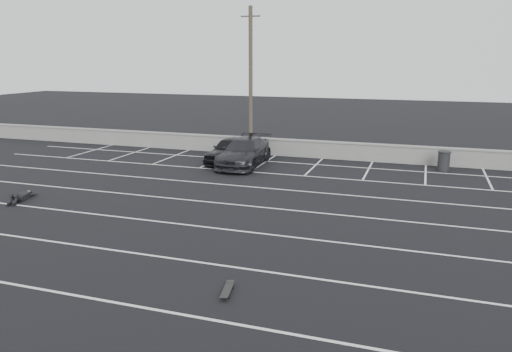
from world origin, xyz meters
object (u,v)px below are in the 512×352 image
(car_right, at_px, (244,152))
(trash_bin, at_px, (444,161))
(person, at_px, (23,193))
(skateboard, at_px, (227,290))
(utility_pole, at_px, (251,82))
(car_left, at_px, (231,150))

(car_right, distance_m, trash_bin, 10.98)
(person, distance_m, skateboard, 13.03)
(utility_pole, distance_m, trash_bin, 12.01)
(utility_pole, bearing_deg, person, -116.91)
(car_left, distance_m, person, 11.65)
(car_right, height_order, person, car_right)
(trash_bin, relative_size, person, 0.44)
(car_right, distance_m, utility_pole, 4.70)
(person, relative_size, skateboard, 2.83)
(person, bearing_deg, trash_bin, 16.27)
(car_left, height_order, car_right, car_right)
(car_right, relative_size, person, 2.15)
(utility_pole, relative_size, skateboard, 10.28)
(car_right, relative_size, skateboard, 6.08)
(utility_pole, bearing_deg, car_left, -100.66)
(utility_pole, distance_m, skateboard, 19.18)
(trash_bin, xyz_separation_m, skateboard, (-5.74, -17.26, -0.47))
(car_left, relative_size, utility_pole, 0.50)
(car_left, xyz_separation_m, person, (-5.82, -10.08, -0.53))
(car_left, height_order, skateboard, car_left)
(car_right, bearing_deg, car_left, 150.02)
(car_left, distance_m, utility_pole, 4.41)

